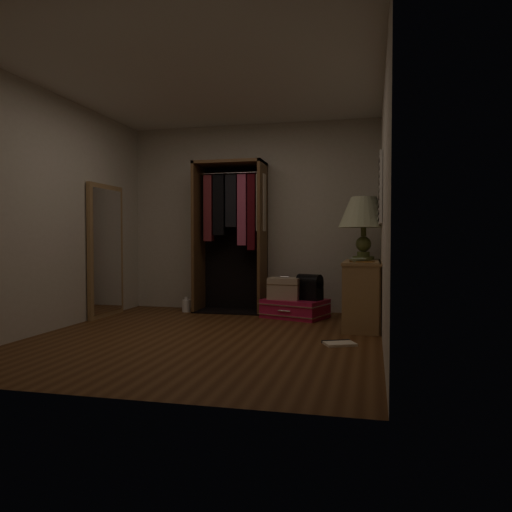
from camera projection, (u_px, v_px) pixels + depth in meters
name	position (u px, v px, depth m)	size (l,w,h in m)	color
ground	(206.00, 337.00, 5.10)	(4.00, 4.00, 0.00)	#533017
room_walls	(214.00, 190.00, 5.07)	(3.52, 4.02, 2.60)	beige
console_bookshelf	(362.00, 292.00, 5.74)	(0.42, 1.12, 0.75)	#A27B4E
open_wardrobe	(232.00, 224.00, 6.83)	(0.97, 0.50, 2.05)	brown
floor_mirror	(106.00, 251.00, 6.43)	(0.06, 0.80, 1.70)	#9C784B
pink_suitcase	(295.00, 308.00, 6.35)	(0.91, 0.78, 0.24)	#BE1746
train_case	(285.00, 288.00, 6.35)	(0.43, 0.32, 0.29)	tan
black_bag	(309.00, 287.00, 6.28)	(0.35, 0.29, 0.32)	black
table_lamp	(364.00, 214.00, 6.07)	(0.76, 0.76, 0.76)	#4A572A
brass_tray	(362.00, 261.00, 5.46)	(0.32, 0.32, 0.02)	#AF7F43
ceramic_bowl	(357.00, 260.00, 5.42)	(0.18, 0.18, 0.05)	#96B49D
white_jug	(186.00, 306.00, 6.84)	(0.14, 0.14, 0.20)	white
floor_book	(339.00, 343.00, 4.74)	(0.35, 0.32, 0.03)	#EEE2C8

